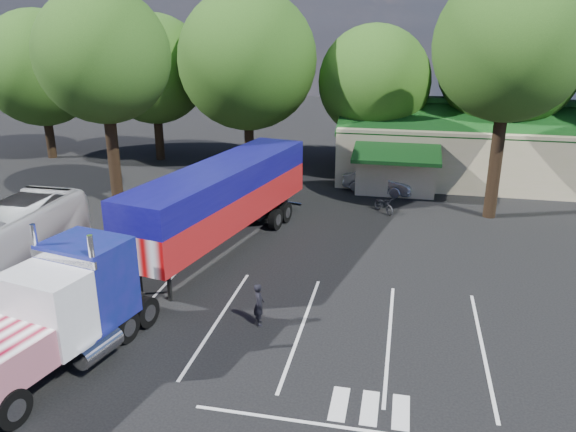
% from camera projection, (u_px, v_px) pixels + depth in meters
% --- Properties ---
extents(ground, '(120.00, 120.00, 0.00)m').
position_uv_depth(ground, '(259.00, 258.00, 26.86)').
color(ground, black).
rests_on(ground, ground).
extents(event_hall, '(24.20, 14.12, 5.55)m').
position_uv_depth(event_hall, '(509.00, 147.00, 39.87)').
color(event_hall, tan).
rests_on(event_hall, ground).
extents(tree_row_a, '(9.00, 9.00, 11.68)m').
position_uv_depth(tree_row_a, '(40.00, 68.00, 44.03)').
color(tree_row_a, black).
rests_on(tree_row_a, ground).
extents(tree_row_b, '(8.40, 8.40, 11.35)m').
position_uv_depth(tree_row_b, '(154.00, 69.00, 43.48)').
color(tree_row_b, black).
rests_on(tree_row_b, ground).
extents(tree_row_c, '(10.00, 10.00, 13.05)m').
position_uv_depth(tree_row_c, '(247.00, 60.00, 40.13)').
color(tree_row_c, black).
rests_on(tree_row_c, ground).
extents(tree_row_d, '(8.00, 8.00, 10.60)m').
position_uv_depth(tree_row_d, '(374.00, 82.00, 40.05)').
color(tree_row_d, black).
rests_on(tree_row_d, ground).
extents(tree_row_e, '(9.60, 9.60, 12.90)m').
position_uv_depth(tree_row_e, '(509.00, 61.00, 38.25)').
color(tree_row_e, black).
rests_on(tree_row_e, ground).
extents(tree_near_left, '(7.60, 7.60, 12.65)m').
position_uv_depth(tree_near_left, '(103.00, 56.00, 31.54)').
color(tree_near_left, black).
rests_on(tree_near_left, ground).
extents(tree_near_right, '(8.00, 8.00, 13.50)m').
position_uv_depth(tree_near_right, '(510.00, 46.00, 29.32)').
color(tree_near_right, black).
rests_on(tree_near_right, ground).
extents(semi_truck, '(7.06, 21.49, 4.49)m').
position_uv_depth(semi_truck, '(190.00, 218.00, 24.59)').
color(semi_truck, black).
rests_on(semi_truck, ground).
extents(woman, '(0.58, 0.70, 1.64)m').
position_uv_depth(woman, '(259.00, 304.00, 20.73)').
color(woman, black).
rests_on(woman, ground).
extents(bicycle, '(1.61, 1.81, 0.95)m').
position_uv_depth(bicycle, '(384.00, 205.00, 33.01)').
color(bicycle, black).
rests_on(bicycle, ground).
extents(silver_sedan, '(4.91, 2.93, 1.53)m').
position_uv_depth(silver_sedan, '(380.00, 181.00, 36.77)').
color(silver_sedan, '#A3A4AA').
rests_on(silver_sedan, ground).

